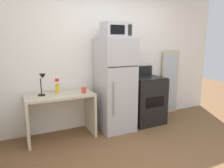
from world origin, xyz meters
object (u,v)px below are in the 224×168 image
object	(u,v)px
desk	(60,108)
leaning_mirror	(170,82)
refrigerator	(115,85)
coffee_mug	(84,90)
microwave	(116,30)
desk_lamp	(42,81)
oven_range	(146,100)
spray_bottle	(57,88)

from	to	relation	value
desk	leaning_mirror	bearing A→B (deg)	5.11
refrigerator	leaning_mirror	bearing A→B (deg)	10.36
coffee_mug	microwave	xyz separation A→B (m)	(0.60, 0.01, 0.99)
desk	desk_lamp	distance (m)	0.54
refrigerator	oven_range	size ratio (longest dim) A/B	1.50
coffee_mug	oven_range	bearing A→B (deg)	2.43
desk	desk_lamp	bearing A→B (deg)	174.35
leaning_mirror	microwave	bearing A→B (deg)	-168.86
refrigerator	leaning_mirror	xyz separation A→B (m)	(1.50, 0.27, -0.13)
desk	spray_bottle	bearing A→B (deg)	104.78
refrigerator	microwave	xyz separation A→B (m)	(0.00, -0.02, 0.96)
desk_lamp	microwave	distance (m)	1.48
desk	leaning_mirror	xyz separation A→B (m)	(2.49, 0.22, 0.18)
desk_lamp	oven_range	world-z (taller)	desk_lamp
desk	leaning_mirror	distance (m)	2.50
coffee_mug	refrigerator	size ratio (longest dim) A/B	0.06
desk_lamp	leaning_mirror	bearing A→B (deg)	4.12
desk	oven_range	distance (m)	1.68
desk	leaning_mirror	world-z (taller)	leaning_mirror
microwave	spray_bottle	bearing A→B (deg)	171.84
desk	microwave	distance (m)	1.61
desk	spray_bottle	distance (m)	0.34
coffee_mug	leaning_mirror	world-z (taller)	leaning_mirror
desk_lamp	coffee_mug	bearing A→B (deg)	-9.98
desk	microwave	bearing A→B (deg)	-4.25
leaning_mirror	refrigerator	bearing A→B (deg)	-169.64
desk_lamp	oven_range	bearing A→B (deg)	-1.72
spray_bottle	microwave	size ratio (longest dim) A/B	0.54
coffee_mug	leaning_mirror	xyz separation A→B (m)	(2.10, 0.31, -0.10)
spray_bottle	coffee_mug	xyz separation A→B (m)	(0.40, -0.16, -0.05)
desk_lamp	desk	bearing A→B (deg)	-5.65
desk_lamp	spray_bottle	bearing A→B (deg)	11.01
spray_bottle	microwave	bearing A→B (deg)	-8.16
spray_bottle	oven_range	bearing A→B (deg)	-3.50
desk_lamp	coffee_mug	distance (m)	0.68
desk_lamp	refrigerator	bearing A→B (deg)	-3.56
refrigerator	microwave	size ratio (longest dim) A/B	3.60
microwave	oven_range	bearing A→B (deg)	3.38
spray_bottle	microwave	distance (m)	1.38
desk	oven_range	bearing A→B (deg)	-1.12
refrigerator	leaning_mirror	world-z (taller)	refrigerator
oven_range	coffee_mug	bearing A→B (deg)	-177.57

